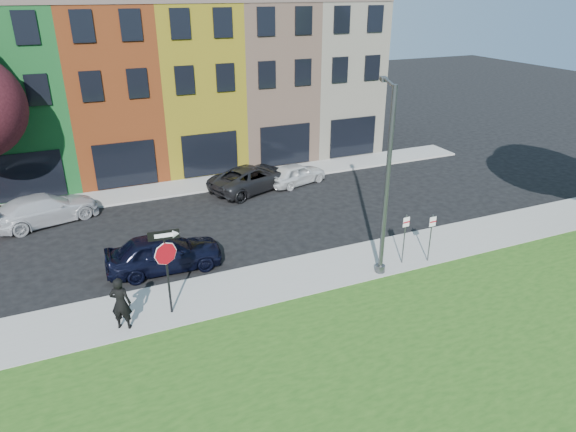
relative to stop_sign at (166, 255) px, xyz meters
name	(u,v)px	position (x,y,z in m)	size (l,w,h in m)	color
ground	(336,317)	(5.35, -2.46, -2.42)	(120.00, 120.00, 0.00)	black
sidewalk_near	(344,266)	(7.35, 0.54, -2.36)	(40.00, 3.00, 0.12)	#97958F
sidewalk_far	(167,189)	(2.35, 12.54, -2.36)	(40.00, 2.40, 0.12)	#97958F
rowhouse_block	(148,86)	(2.85, 18.72, 2.56)	(30.00, 10.12, 10.00)	#B9B29A
stop_sign	(166,255)	(0.00, 0.00, 0.00)	(1.05, 0.14, 3.24)	black
man	(121,303)	(-1.68, -0.24, -1.34)	(0.83, 0.72, 1.93)	black
sedan_near	(164,252)	(0.45, 3.39, -1.63)	(4.76, 2.07, 1.60)	black
parked_car_silver	(45,209)	(-4.05, 10.46, -1.69)	(5.46, 3.48, 1.47)	#BBBBC0
parked_car_dark	(252,178)	(6.96, 10.65, -1.69)	(5.79, 4.16, 1.46)	black
parked_car_white	(296,174)	(9.69, 10.50, -1.78)	(4.03, 2.48, 1.28)	silver
street_lamp	(386,183)	(8.50, -0.35, 1.50)	(1.23, 2.44, 7.55)	#494D4F
parking_sign_a	(405,233)	(9.69, -0.28, -0.93)	(0.32, 0.09, 2.20)	#494D4F
parking_sign_b	(431,232)	(10.81, -0.57, -0.97)	(0.32, 0.08, 2.13)	#494D4F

